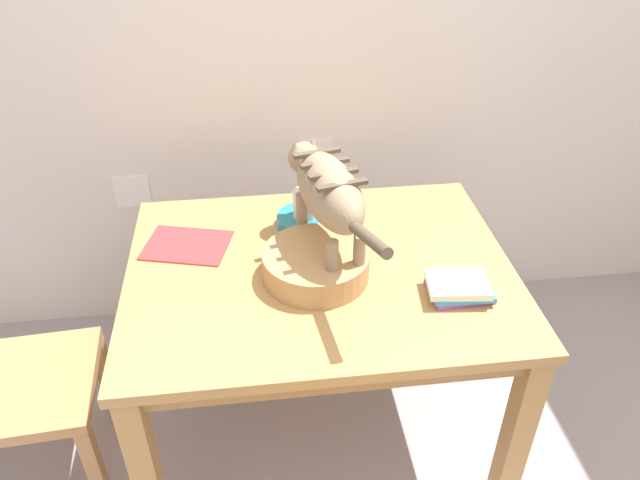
{
  "coord_description": "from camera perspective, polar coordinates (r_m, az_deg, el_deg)",
  "views": [
    {
      "loc": [
        -0.27,
        -0.5,
        1.88
      ],
      "look_at": [
        -0.09,
        0.99,
        0.84
      ],
      "focal_mm": 34.36,
      "sensor_mm": 36.0,
      "label": 1
    }
  ],
  "objects": [
    {
      "name": "magazine",
      "position": [
        2.02,
        -12.3,
        -0.48
      ],
      "size": [
        0.3,
        0.25,
        0.01
      ],
      "primitive_type": "cube",
      "rotation": [
        0.0,
        0.0,
        -0.26
      ],
      "color": "red",
      "rests_on": "dining_table"
    },
    {
      "name": "book_stack",
      "position": [
        1.81,
        12.82,
        -4.36
      ],
      "size": [
        0.19,
        0.15,
        0.05
      ],
      "color": "purple",
      "rests_on": "dining_table"
    },
    {
      "name": "saucer_bowl",
      "position": [
        2.06,
        -1.39,
        1.85
      ],
      "size": [
        0.19,
        0.19,
        0.04
      ],
      "primitive_type": "cylinder",
      "color": "teal",
      "rests_on": "dining_table"
    },
    {
      "name": "cat",
      "position": [
        1.77,
        0.7,
        4.51
      ],
      "size": [
        0.23,
        0.66,
        0.35
      ],
      "rotation": [
        0.0,
        0.0,
        0.22
      ],
      "color": "#947B5E",
      "rests_on": "dining_table"
    },
    {
      "name": "wicker_basket",
      "position": [
        1.82,
        -0.38,
        -2.25
      ],
      "size": [
        0.32,
        0.32,
        0.09
      ],
      "color": "tan",
      "rests_on": "dining_table"
    },
    {
      "name": "wall_rear",
      "position": [
        2.36,
        -0.28,
        19.29
      ],
      "size": [
        4.23,
        0.11,
        2.5
      ],
      "color": "silver",
      "rests_on": "ground_plane"
    },
    {
      "name": "wooden_chair_near",
      "position": [
        2.14,
        -27.03,
        -11.78
      ],
      "size": [
        0.45,
        0.45,
        0.94
      ],
      "rotation": [
        0.0,
        0.0,
        -1.5
      ],
      "color": "#B77E4D",
      "rests_on": "ground_plane"
    },
    {
      "name": "dining_table",
      "position": [
        1.94,
        0.0,
        -4.65
      ],
      "size": [
        1.18,
        0.91,
        0.74
      ],
      "color": "#B7854A",
      "rests_on": "ground_plane"
    },
    {
      "name": "coffee_mug",
      "position": [
        2.03,
        -1.31,
        3.42
      ],
      "size": [
        0.12,
        0.08,
        0.09
      ],
      "color": "silver",
      "rests_on": "saucer_bowl"
    }
  ]
}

